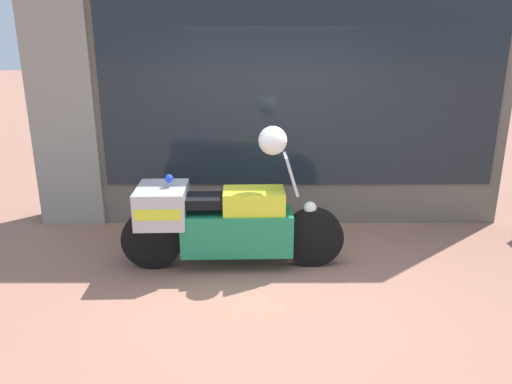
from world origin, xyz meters
The scene contains 5 objects.
ground_plane centered at (0.00, 0.00, 0.00)m, with size 60.00×60.00×0.00m, color #9E6B56.
shop_building centered at (-0.38, 2.00, 1.91)m, with size 6.00×0.55×3.81m.
window_display centered at (0.33, 2.03, 0.47)m, with size 4.73×0.30×1.96m.
paramedic_motorcycle centered at (-0.57, 0.53, 0.52)m, with size 2.37×0.66×1.24m.
white_helmet centered at (-0.01, 0.54, 1.38)m, with size 0.29×0.29×0.29m, color white.
Camera 1 is at (-0.18, -4.40, 2.42)m, focal length 35.00 mm.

